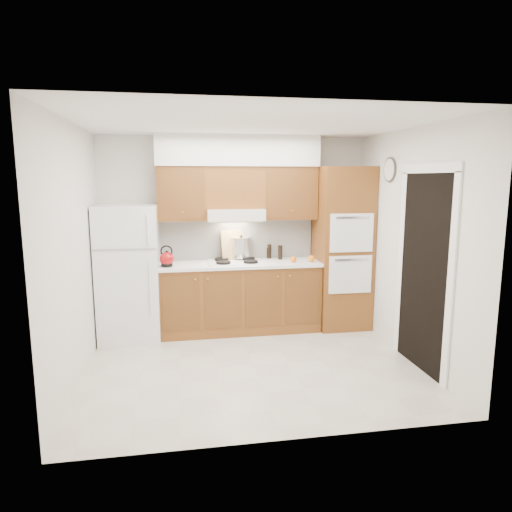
{
  "coord_description": "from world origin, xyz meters",
  "views": [
    {
      "loc": [
        -0.78,
        -4.72,
        2.05
      ],
      "look_at": [
        0.11,
        0.45,
        1.15
      ],
      "focal_mm": 32.0,
      "sensor_mm": 36.0,
      "label": 1
    }
  ],
  "objects_px": {
    "fridge": "(129,273)",
    "oven_cabinet": "(342,248)",
    "stock_pot": "(241,248)",
    "kettle": "(167,259)"
  },
  "relations": [
    {
      "from": "fridge",
      "to": "oven_cabinet",
      "type": "distance_m",
      "value": 2.86
    },
    {
      "from": "fridge",
      "to": "oven_cabinet",
      "type": "height_order",
      "value": "oven_cabinet"
    },
    {
      "from": "kettle",
      "to": "oven_cabinet",
      "type": "bearing_deg",
      "value": 14.49
    },
    {
      "from": "kettle",
      "to": "stock_pot",
      "type": "bearing_deg",
      "value": 30.68
    },
    {
      "from": "fridge",
      "to": "stock_pot",
      "type": "relative_size",
      "value": 6.32
    },
    {
      "from": "oven_cabinet",
      "to": "stock_pot",
      "type": "distance_m",
      "value": 1.38
    },
    {
      "from": "oven_cabinet",
      "to": "stock_pot",
      "type": "relative_size",
      "value": 8.08
    },
    {
      "from": "kettle",
      "to": "stock_pot",
      "type": "distance_m",
      "value": 1.06
    },
    {
      "from": "oven_cabinet",
      "to": "kettle",
      "type": "distance_m",
      "value": 2.37
    },
    {
      "from": "fridge",
      "to": "stock_pot",
      "type": "distance_m",
      "value": 1.52
    }
  ]
}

